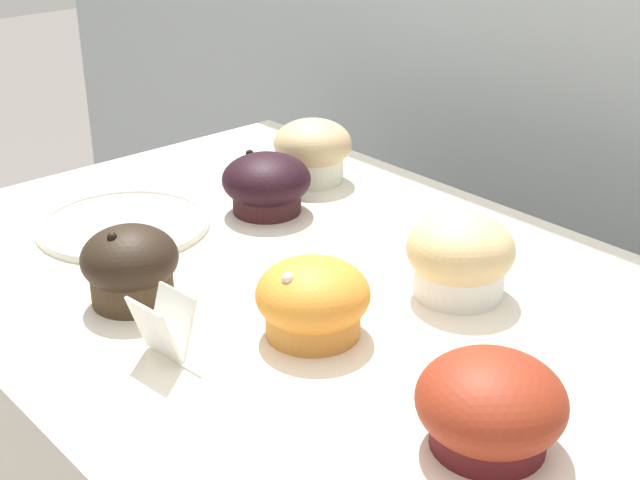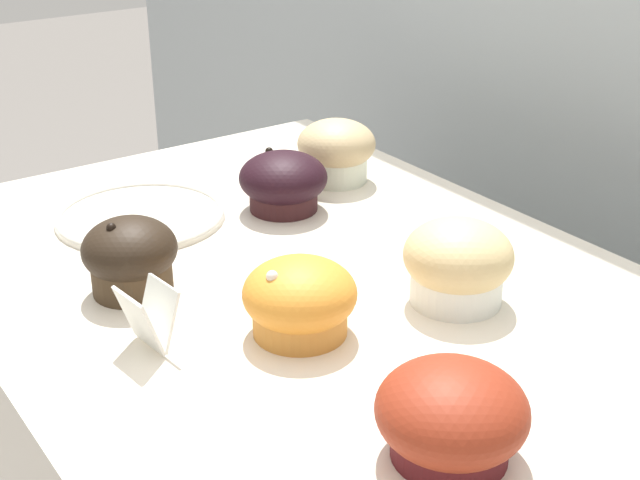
{
  "view_description": "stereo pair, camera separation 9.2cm",
  "coord_description": "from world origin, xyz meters",
  "px_view_note": "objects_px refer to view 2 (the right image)",
  "views": [
    {
      "loc": [
        0.59,
        -0.53,
        1.33
      ],
      "look_at": [
        -0.03,
        0.02,
        0.93
      ],
      "focal_mm": 50.0,
      "sensor_mm": 36.0,
      "label": 1
    },
    {
      "loc": [
        0.65,
        -0.46,
        1.33
      ],
      "look_at": [
        -0.03,
        0.02,
        0.93
      ],
      "focal_mm": 50.0,
      "sensor_mm": 36.0,
      "label": 2
    }
  ],
  "objects_px": {
    "muffin_front_center": "(300,299)",
    "muffin_front_right": "(283,182)",
    "serving_plate": "(141,216)",
    "muffin_back_left": "(451,416)",
    "muffin_front_left": "(458,263)",
    "muffin_back_right": "(336,150)",
    "muffin_back_center": "(130,256)"
  },
  "relations": [
    {
      "from": "muffin_back_right",
      "to": "muffin_front_left",
      "type": "height_order",
      "value": "muffin_front_left"
    },
    {
      "from": "muffin_back_right",
      "to": "muffin_back_center",
      "type": "relative_size",
      "value": 1.08
    },
    {
      "from": "muffin_back_left",
      "to": "muffin_back_center",
      "type": "height_order",
      "value": "muffin_back_center"
    },
    {
      "from": "muffin_front_center",
      "to": "muffin_back_center",
      "type": "bearing_deg",
      "value": -150.56
    },
    {
      "from": "muffin_back_left",
      "to": "muffin_front_left",
      "type": "xyz_separation_m",
      "value": [
        -0.18,
        0.17,
        0.01
      ]
    },
    {
      "from": "muffin_front_left",
      "to": "muffin_back_center",
      "type": "distance_m",
      "value": 0.33
    },
    {
      "from": "muffin_back_center",
      "to": "serving_plate",
      "type": "height_order",
      "value": "muffin_back_center"
    },
    {
      "from": "muffin_front_center",
      "to": "muffin_front_left",
      "type": "bearing_deg",
      "value": 76.55
    },
    {
      "from": "muffin_front_right",
      "to": "muffin_back_center",
      "type": "bearing_deg",
      "value": -69.56
    },
    {
      "from": "muffin_front_left",
      "to": "muffin_back_center",
      "type": "xyz_separation_m",
      "value": [
        -0.21,
        -0.26,
        -0.0
      ]
    },
    {
      "from": "muffin_back_left",
      "to": "muffin_front_right",
      "type": "xyz_separation_m",
      "value": [
        -0.47,
        0.16,
        0.0
      ]
    },
    {
      "from": "muffin_front_center",
      "to": "muffin_front_left",
      "type": "distance_m",
      "value": 0.17
    },
    {
      "from": "muffin_front_center",
      "to": "muffin_front_right",
      "type": "relative_size",
      "value": 0.98
    },
    {
      "from": "muffin_back_right",
      "to": "serving_plate",
      "type": "distance_m",
      "value": 0.27
    },
    {
      "from": "serving_plate",
      "to": "muffin_back_right",
      "type": "bearing_deg",
      "value": 83.47
    },
    {
      "from": "serving_plate",
      "to": "muffin_front_left",
      "type": "bearing_deg",
      "value": 25.09
    },
    {
      "from": "muffin_back_right",
      "to": "muffin_back_center",
      "type": "distance_m",
      "value": 0.38
    },
    {
      "from": "muffin_back_left",
      "to": "muffin_front_left",
      "type": "relative_size",
      "value": 1.06
    },
    {
      "from": "muffin_front_left",
      "to": "serving_plate",
      "type": "xyz_separation_m",
      "value": [
        -0.37,
        -0.17,
        -0.04
      ]
    },
    {
      "from": "muffin_front_center",
      "to": "muffin_back_left",
      "type": "xyz_separation_m",
      "value": [
        0.21,
        -0.01,
        0.0
      ]
    },
    {
      "from": "serving_plate",
      "to": "muffin_front_right",
      "type": "bearing_deg",
      "value": 65.37
    },
    {
      "from": "muffin_back_left",
      "to": "muffin_back_center",
      "type": "xyz_separation_m",
      "value": [
        -0.38,
        -0.09,
        0.0
      ]
    },
    {
      "from": "muffin_front_right",
      "to": "serving_plate",
      "type": "distance_m",
      "value": 0.18
    },
    {
      "from": "muffin_back_center",
      "to": "muffin_front_right",
      "type": "bearing_deg",
      "value": 110.44
    },
    {
      "from": "muffin_back_left",
      "to": "muffin_front_left",
      "type": "bearing_deg",
      "value": 135.97
    },
    {
      "from": "muffin_back_left",
      "to": "serving_plate",
      "type": "xyz_separation_m",
      "value": [
        -0.54,
        -0.0,
        -0.03
      ]
    },
    {
      "from": "muffin_back_center",
      "to": "serving_plate",
      "type": "distance_m",
      "value": 0.19
    },
    {
      "from": "muffin_front_center",
      "to": "muffin_back_left",
      "type": "bearing_deg",
      "value": -2.09
    },
    {
      "from": "muffin_front_right",
      "to": "muffin_back_left",
      "type": "bearing_deg",
      "value": -18.32
    },
    {
      "from": "muffin_back_right",
      "to": "serving_plate",
      "type": "height_order",
      "value": "muffin_back_right"
    },
    {
      "from": "muffin_front_right",
      "to": "serving_plate",
      "type": "xyz_separation_m",
      "value": [
        -0.07,
        -0.16,
        -0.03
      ]
    },
    {
      "from": "muffin_front_right",
      "to": "muffin_back_right",
      "type": "bearing_deg",
      "value": 110.69
    }
  ]
}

